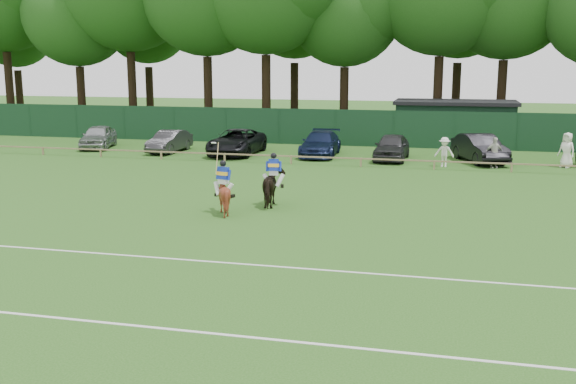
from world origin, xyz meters
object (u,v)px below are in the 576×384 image
(sedan_grey, at_px, (169,141))
(spectator_right, at_px, (567,150))
(spectator_mid, at_px, (494,153))
(horse_dark, at_px, (274,186))
(horse_chestnut, at_px, (224,195))
(estate_black, at_px, (480,148))
(spectator_left, at_px, (444,152))
(hatch_grey, at_px, (392,147))
(utility_shed, at_px, (455,122))
(sedan_navy, at_px, (320,144))
(sedan_silver, at_px, (98,137))
(suv_black, at_px, (237,142))

(sedan_grey, distance_m, spectator_right, 23.85)
(sedan_grey, xyz_separation_m, spectator_mid, (19.95, -1.79, 0.15))
(spectator_right, bearing_deg, horse_dark, -94.28)
(horse_chestnut, height_order, estate_black, estate_black)
(spectator_left, xyz_separation_m, spectator_mid, (2.66, 0.20, 0.03))
(estate_black, distance_m, spectator_mid, 2.17)
(horse_dark, relative_size, hatch_grey, 0.42)
(horse_chestnut, xyz_separation_m, utility_shed, (8.57, 24.90, 0.79))
(horse_dark, bearing_deg, sedan_navy, -97.29)
(horse_chestnut, relative_size, sedan_silver, 0.33)
(estate_black, bearing_deg, hatch_grey, 161.64)
(horse_chestnut, height_order, sedan_navy, sedan_navy)
(suv_black, distance_m, sedan_navy, 5.27)
(sedan_silver, relative_size, sedan_grey, 1.07)
(hatch_grey, distance_m, spectator_left, 3.66)
(sedan_navy, xyz_separation_m, utility_shed, (8.03, 8.30, 0.79))
(horse_chestnut, xyz_separation_m, spectator_left, (8.06, 13.96, 0.08))
(sedan_silver, height_order, sedan_grey, sedan_silver)
(hatch_grey, distance_m, spectator_mid, 6.01)
(spectator_left, bearing_deg, estate_black, 55.64)
(estate_black, height_order, spectator_left, spectator_left)
(hatch_grey, xyz_separation_m, utility_shed, (3.59, 8.96, 0.76))
(horse_chestnut, bearing_deg, hatch_grey, -91.76)
(sedan_silver, xyz_separation_m, estate_black, (24.74, -0.49, 0.04))
(sedan_grey, height_order, hatch_grey, hatch_grey)
(horse_chestnut, distance_m, suv_black, 16.62)
(horse_dark, distance_m, spectator_right, 18.78)
(spectator_left, distance_m, spectator_mid, 2.67)
(spectator_mid, relative_size, utility_shed, 0.20)
(sedan_silver, distance_m, spectator_left, 22.93)
(sedan_silver, height_order, hatch_grey, same)
(sedan_navy, bearing_deg, estate_black, -4.38)
(utility_shed, bearing_deg, sedan_navy, -134.03)
(sedan_silver, distance_m, sedan_navy, 15.25)
(sedan_navy, relative_size, hatch_grey, 1.14)
(horse_dark, height_order, sedan_silver, horse_dark)
(utility_shed, bearing_deg, spectator_left, -92.69)
(horse_dark, distance_m, sedan_navy, 14.81)
(spectator_mid, bearing_deg, sedan_grey, 155.71)
(sedan_silver, xyz_separation_m, suv_black, (10.02, -0.76, 0.01))
(sedan_grey, distance_m, hatch_grey, 14.22)
(sedan_navy, xyz_separation_m, spectator_left, (7.51, -2.64, 0.07))
(hatch_grey, distance_m, spectator_right, 9.65)
(sedan_silver, height_order, spectator_mid, spectator_mid)
(spectator_mid, bearing_deg, estate_black, 89.25)
(sedan_silver, relative_size, sedan_navy, 0.88)
(sedan_grey, bearing_deg, horse_chestnut, -57.87)
(sedan_navy, height_order, spectator_right, spectator_right)
(sedan_navy, height_order, hatch_grey, hatch_grey)
(horse_chestnut, relative_size, utility_shed, 0.18)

